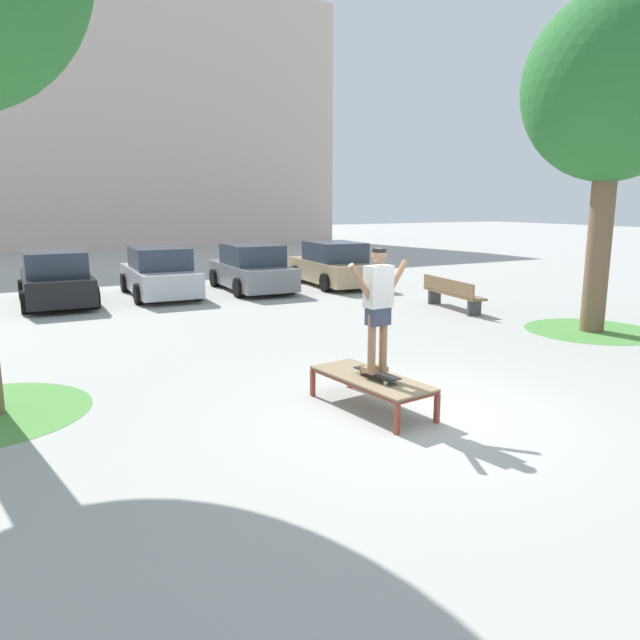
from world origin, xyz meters
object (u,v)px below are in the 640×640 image
Objects in this scene: car_tan at (333,265)px; park_bench at (452,293)px; skater at (378,302)px; car_silver at (160,274)px; skateboard at (377,373)px; car_grey at (251,269)px; car_black at (56,280)px; skate_box at (371,380)px; tree_near_right at (613,89)px.

car_tan is 5.61m from park_bench.
car_silver is at bearing 90.81° from skater.
skateboard is 0.19× the size of car_grey.
car_black is 2.91m from car_silver.
park_bench is (9.23, -5.97, -0.24)m from car_black.
car_silver is (-0.15, 11.57, 0.28)m from skate_box.
skateboard is 0.19× the size of car_silver.
skate_box is at bearing 97.07° from skater.
car_black reaches higher than park_bench.
tree_near_right reaches higher than car_silver.
car_black is at bearing 178.57° from car_grey.
car_silver is (-7.31, 9.60, -4.44)m from tree_near_right.
car_silver reaches higher than skate_box.
skater is at bearing -163.71° from tree_near_right.
car_black is at bearing 136.94° from tree_near_right.
park_bench is at bearing -32.88° from car_black.
car_tan reaches higher than skate_box.
skateboard is at bearing -116.71° from car_tan.
skate_box is 0.46× the size of car_grey.
tree_near_right is at bearing -80.82° from car_tan.
skate_box is 11.92m from car_black.
skateboard is at bearing -137.34° from park_bench.
car_silver is 2.92m from car_grey.
skate_box is at bearing -75.11° from car_black.
skateboard is at bearing -89.19° from car_silver.
car_black is 0.99× the size of car_grey.
skater reaches higher than car_black.
skate_box is 8.80m from tree_near_right.
tree_near_right reaches higher than skateboard.
car_grey is 0.99× the size of car_tan.
car_silver is at bearing 90.74° from skate_box.
car_black is 0.99× the size of car_silver.
skate_box is 11.71m from car_grey.
car_silver is at bearing 0.93° from car_black.
skateboard is at bearing -75.19° from car_black.
car_silver reaches higher than skateboard.
tree_near_right is at bearing -64.96° from car_grey.
skater reaches higher than car_tan.
skater is at bearing -103.45° from car_grey.
park_bench is at bearing -59.68° from car_grey.
car_black reaches higher than skate_box.
car_black is at bearing 104.81° from skater.
car_grey is (5.83, -0.14, 0.00)m from car_black.
skate_box is 11.57m from car_silver.
car_silver is 0.99× the size of car_tan.
skater is at bearing 95.54° from skateboard.
skater is 0.40× the size of car_grey.
tree_near_right is at bearing -74.59° from park_bench.
skater is 0.39× the size of car_tan.
car_grey is at bearing -1.43° from car_black.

